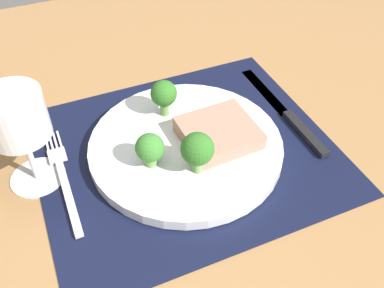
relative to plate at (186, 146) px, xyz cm
name	(u,v)px	position (x,y,z in cm)	size (l,w,h in cm)	color
ground_plane	(186,159)	(0.00, 0.00, -2.60)	(140.00, 110.00, 3.00)	#996D42
placemat	(186,151)	(0.00, 0.00, -0.95)	(40.49, 34.97, 0.30)	black
plate	(186,146)	(0.00, 0.00, 0.00)	(26.87, 26.87, 1.60)	silver
steak	(218,133)	(4.38, -1.22, 1.98)	(9.82, 8.99, 2.35)	tan
broccoli_center	(197,150)	(-0.65, -5.43, 4.56)	(4.26, 4.26, 6.01)	#6B994C
broccoli_near_fork	(150,148)	(-5.72, -1.97, 3.58)	(3.78, 3.78, 4.82)	#6B994C
broccoli_near_steak	(164,94)	(-0.51, 6.81, 4.40)	(3.82, 3.82, 5.69)	#6B994C
fork	(63,178)	(-16.85, 1.42, -0.55)	(2.40, 19.20, 0.50)	silver
knife	(289,115)	(17.22, 0.53, -0.50)	(1.80, 23.00, 0.80)	black
wine_glass	(17,122)	(-19.92, 3.23, 8.75)	(7.36, 7.36, 13.77)	silver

